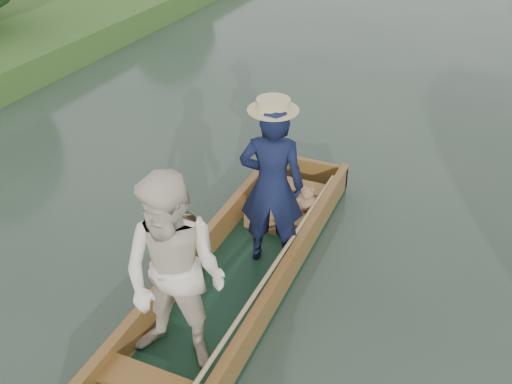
% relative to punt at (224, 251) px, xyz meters
% --- Properties ---
extents(ground, '(120.00, 120.00, 0.00)m').
position_rel_punt_xyz_m(ground, '(-0.03, 0.26, -0.77)').
color(ground, '#283D30').
rests_on(ground, ground).
extents(punt, '(1.13, 5.00, 2.04)m').
position_rel_punt_xyz_m(punt, '(0.00, 0.00, 0.00)').
color(punt, '#133220').
rests_on(punt, ground).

